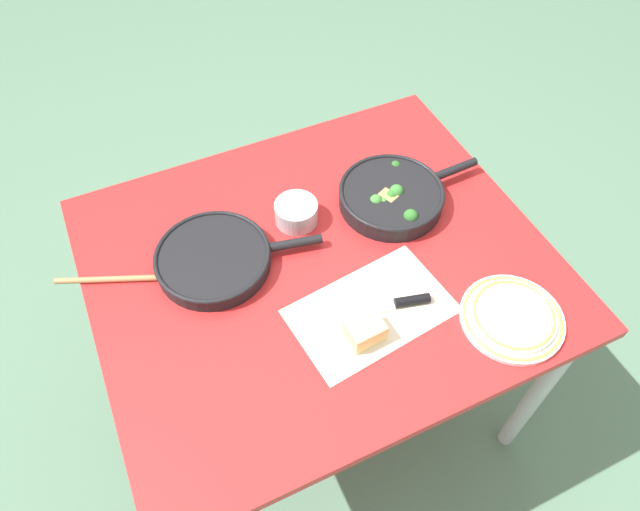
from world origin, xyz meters
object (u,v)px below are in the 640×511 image
Objects in this scene: skillet_eggs at (214,258)px; dinner_plate_stack at (513,317)px; skillet_broccoli at (392,196)px; wooden_spoon at (152,278)px; prep_bowl_steel at (295,213)px; grater_knife at (389,305)px; cheese_block at (364,331)px.

skillet_eggs is 0.73m from dinner_plate_stack.
skillet_broccoli is at bearing 11.40° from skillet_eggs.
skillet_broccoli is 1.15× the size of wooden_spoon.
skillet_broccoli is 0.27m from prep_bowl_steel.
grater_knife is 3.21× the size of cheese_block.
skillet_eggs reaches higher than wooden_spoon.
dinner_plate_stack is (0.73, -0.46, 0.01)m from wooden_spoon.
skillet_eggs is 0.42m from cheese_block.
dinner_plate_stack is 0.60m from prep_bowl_steel.
dinner_plate_stack is at bearing -9.97° from wooden_spoon.
skillet_eggs is at bearing 125.39° from cheese_block.
wooden_spoon is 1.50× the size of dinner_plate_stack.
skillet_broccoli is 0.34m from grater_knife.
skillet_broccoli reaches higher than grater_knife.
prep_bowl_steel reaches higher than skillet_eggs.
cheese_block is 0.76× the size of prep_bowl_steel.
skillet_broccoli is 0.43m from cheese_block.
cheese_block is 0.36× the size of dinner_plate_stack.
skillet_eggs is at bearing 142.38° from dinner_plate_stack.
grater_knife is 0.10m from cheese_block.
dinner_plate_stack is (0.33, -0.10, -0.01)m from cheese_block.
cheese_block reaches higher than grater_knife.
skillet_eggs is 1.51× the size of grater_knife.
grater_knife is at bearing 148.13° from dinner_plate_stack.
skillet_broccoli is 0.50m from skillet_eggs.
grater_knife is 2.43× the size of prep_bowl_steel.
cheese_block is at bearing -42.83° from skillet_eggs.
skillet_broccoli is at bearing 20.40° from wooden_spoon.
skillet_broccoli is at bearing -105.95° from grater_knife.
wooden_spoon is 3.19× the size of prep_bowl_steel.
wooden_spoon is at bearing 147.68° from dinner_plate_stack.
grater_knife is at bearing -10.19° from wooden_spoon.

